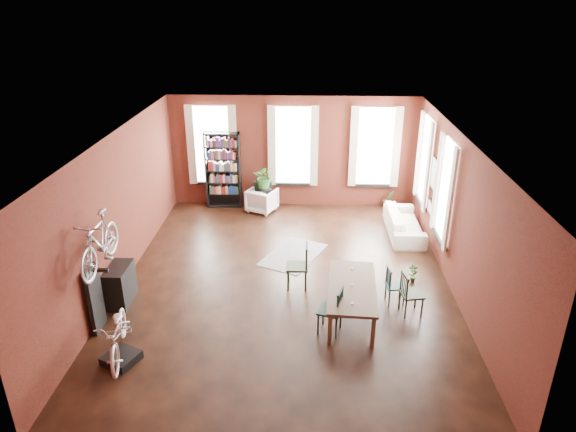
# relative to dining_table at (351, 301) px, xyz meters

# --- Properties ---
(room) EXTENTS (9.00, 9.04, 3.22)m
(room) POSITION_rel_dining_table_xyz_m (-1.07, 1.81, 1.80)
(room) COLOR black
(room) RESTS_ON ground
(dining_table) EXTENTS (1.03, 2.03, 0.67)m
(dining_table) POSITION_rel_dining_table_xyz_m (0.00, 0.00, 0.00)
(dining_table) COLOR #4F3C2F
(dining_table) RESTS_ON ground
(dining_chair_a) EXTENTS (0.52, 0.52, 0.91)m
(dining_chair_a) POSITION_rel_dining_table_xyz_m (-0.43, -0.50, 0.12)
(dining_chair_a) COLOR #173330
(dining_chair_a) RESTS_ON ground
(dining_chair_b) EXTENTS (0.46, 0.46, 0.99)m
(dining_chair_b) POSITION_rel_dining_table_xyz_m (-1.07, 1.04, 0.16)
(dining_chair_b) COLOR black
(dining_chair_b) RESTS_ON ground
(dining_chair_c) EXTENTS (0.48, 0.48, 0.88)m
(dining_chair_c) POSITION_rel_dining_table_xyz_m (1.17, 0.15, 0.10)
(dining_chair_c) COLOR black
(dining_chair_c) RESTS_ON ground
(dining_chair_d) EXTENTS (0.40, 0.40, 0.79)m
(dining_chair_d) POSITION_rel_dining_table_xyz_m (0.92, 0.53, 0.06)
(dining_chair_d) COLOR #1A393B
(dining_chair_d) RESTS_ON ground
(bookshelf) EXTENTS (1.00, 0.32, 2.20)m
(bookshelf) POSITION_rel_dining_table_xyz_m (-3.32, 5.49, 0.76)
(bookshelf) COLOR black
(bookshelf) RESTS_ON ground
(white_armchair) EXTENTS (0.94, 0.92, 0.75)m
(white_armchair) POSITION_rel_dining_table_xyz_m (-2.18, 5.14, 0.04)
(white_armchair) COLOR silver
(white_armchair) RESTS_ON ground
(cream_sofa) EXTENTS (0.61, 2.08, 0.81)m
(cream_sofa) POSITION_rel_dining_table_xyz_m (1.63, 3.79, 0.07)
(cream_sofa) COLOR beige
(cream_sofa) RESTS_ON ground
(striped_rug) EXTENTS (1.70, 2.01, 0.01)m
(striped_rug) POSITION_rel_dining_table_xyz_m (-1.20, 2.48, -0.33)
(striped_rug) COLOR black
(striped_rug) RESTS_ON ground
(bike_trainer) EXTENTS (0.68, 0.68, 0.15)m
(bike_trainer) POSITION_rel_dining_table_xyz_m (-3.98, -1.53, -0.26)
(bike_trainer) COLOR black
(bike_trainer) RESTS_ON ground
(bike_wall_rack) EXTENTS (0.16, 0.60, 1.30)m
(bike_wall_rack) POSITION_rel_dining_table_xyz_m (-4.72, -0.61, 0.31)
(bike_wall_rack) COLOR black
(bike_wall_rack) RESTS_ON ground
(console_table) EXTENTS (0.40, 0.80, 0.80)m
(console_table) POSITION_rel_dining_table_xyz_m (-4.60, 0.29, 0.06)
(console_table) COLOR black
(console_table) RESTS_ON ground
(plant_stand) EXTENTS (0.41, 0.41, 0.68)m
(plant_stand) POSITION_rel_dining_table_xyz_m (-2.08, 5.18, 0.00)
(plant_stand) COLOR black
(plant_stand) RESTS_ON ground
(plant_by_sofa) EXTENTS (0.45, 0.63, 0.25)m
(plant_by_sofa) POSITION_rel_dining_table_xyz_m (1.46, 5.48, -0.21)
(plant_by_sofa) COLOR #274F1F
(plant_by_sofa) RESTS_ON ground
(plant_small) EXTENTS (0.32, 0.46, 0.15)m
(plant_small) POSITION_rel_dining_table_xyz_m (1.43, 1.35, -0.26)
(plant_small) COLOR #295220
(plant_small) RESTS_ON ground
(bicycle_floor) EXTENTS (0.72, 0.94, 1.58)m
(bicycle_floor) POSITION_rel_dining_table_xyz_m (-3.98, -1.52, 0.61)
(bicycle_floor) COLOR beige
(bicycle_floor) RESTS_ON bike_trainer
(bicycle_hung) EXTENTS (0.47, 1.00, 1.66)m
(bicycle_hung) POSITION_rel_dining_table_xyz_m (-4.47, -0.61, 1.80)
(bicycle_hung) COLOR #A5A8AD
(bicycle_hung) RESTS_ON bike_wall_rack
(plant_on_stand) EXTENTS (0.68, 0.74, 0.53)m
(plant_on_stand) POSITION_rel_dining_table_xyz_m (-2.10, 5.22, 0.60)
(plant_on_stand) COLOR #295722
(plant_on_stand) RESTS_ON plant_stand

